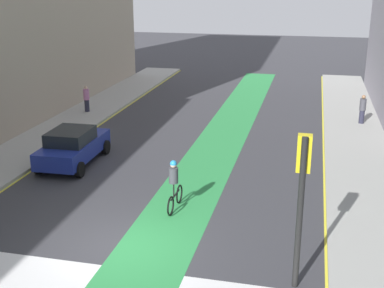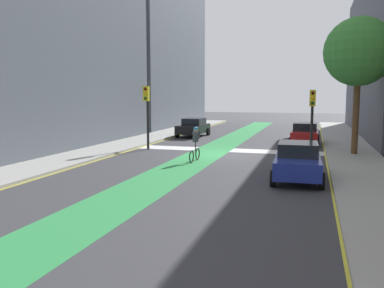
{
  "view_description": "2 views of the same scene",
  "coord_description": "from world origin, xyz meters",
  "px_view_note": "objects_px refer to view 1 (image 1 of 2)",
  "views": [
    {
      "loc": [
        5.2,
        -12.91,
        7.76
      ],
      "look_at": [
        0.65,
        6.34,
        1.31
      ],
      "focal_mm": 48.16,
      "sensor_mm": 36.0,
      "label": 1
    },
    {
      "loc": [
        -5.2,
        23.77,
        3.54
      ],
      "look_at": [
        0.22,
        5.55,
        1.26
      ],
      "focal_mm": 38.18,
      "sensor_mm": 36.0,
      "label": 2
    }
  ],
  "objects_px": {
    "traffic_signal_near_right": "(302,183)",
    "car_blue_left_far": "(73,146)",
    "cyclist_in_lane": "(174,184)",
    "pedestrian_sidewalk_left_a": "(87,99)",
    "pedestrian_sidewalk_right_a": "(362,109)"
  },
  "relations": [
    {
      "from": "car_blue_left_far",
      "to": "pedestrian_sidewalk_left_a",
      "type": "height_order",
      "value": "pedestrian_sidewalk_left_a"
    },
    {
      "from": "cyclist_in_lane",
      "to": "pedestrian_sidewalk_left_a",
      "type": "relative_size",
      "value": 1.2
    },
    {
      "from": "pedestrian_sidewalk_right_a",
      "to": "traffic_signal_near_right",
      "type": "bearing_deg",
      "value": -99.86
    },
    {
      "from": "traffic_signal_near_right",
      "to": "car_blue_left_far",
      "type": "height_order",
      "value": "traffic_signal_near_right"
    },
    {
      "from": "pedestrian_sidewalk_left_a",
      "to": "cyclist_in_lane",
      "type": "bearing_deg",
      "value": -53.73
    },
    {
      "from": "car_blue_left_far",
      "to": "cyclist_in_lane",
      "type": "bearing_deg",
      "value": -32.58
    },
    {
      "from": "cyclist_in_lane",
      "to": "pedestrian_sidewalk_right_a",
      "type": "relative_size",
      "value": 1.19
    },
    {
      "from": "traffic_signal_near_right",
      "to": "pedestrian_sidewalk_right_a",
      "type": "bearing_deg",
      "value": 80.14
    },
    {
      "from": "pedestrian_sidewalk_left_a",
      "to": "pedestrian_sidewalk_right_a",
      "type": "bearing_deg",
      "value": 3.88
    },
    {
      "from": "traffic_signal_near_right",
      "to": "pedestrian_sidewalk_left_a",
      "type": "distance_m",
      "value": 19.95
    },
    {
      "from": "car_blue_left_far",
      "to": "pedestrian_sidewalk_right_a",
      "type": "height_order",
      "value": "pedestrian_sidewalk_right_a"
    },
    {
      "from": "traffic_signal_near_right",
      "to": "pedestrian_sidewalk_right_a",
      "type": "height_order",
      "value": "traffic_signal_near_right"
    },
    {
      "from": "traffic_signal_near_right",
      "to": "cyclist_in_lane",
      "type": "xyz_separation_m",
      "value": [
        -4.3,
        3.64,
        -1.92
      ]
    },
    {
      "from": "cyclist_in_lane",
      "to": "pedestrian_sidewalk_left_a",
      "type": "distance_m",
      "value": 14.33
    },
    {
      "from": "traffic_signal_near_right",
      "to": "pedestrian_sidewalk_left_a",
      "type": "relative_size",
      "value": 2.66
    }
  ]
}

